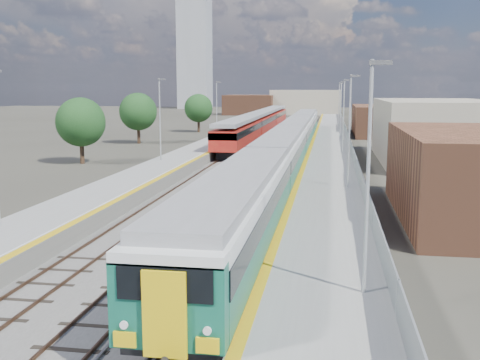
# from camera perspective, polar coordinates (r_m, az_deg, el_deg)

# --- Properties ---
(ground) EXTENTS (320.00, 320.00, 0.00)m
(ground) POSITION_cam_1_polar(r_m,az_deg,el_deg) (66.67, 4.53, 2.73)
(ground) COLOR #47443A
(ground) RESTS_ON ground
(ballast_bed) EXTENTS (10.50, 155.00, 0.06)m
(ballast_bed) POSITION_cam_1_polar(r_m,az_deg,el_deg) (69.35, 2.85, 3.03)
(ballast_bed) COLOR #565451
(ballast_bed) RESTS_ON ground
(tracks) EXTENTS (8.96, 160.00, 0.17)m
(tracks) POSITION_cam_1_polar(r_m,az_deg,el_deg) (70.94, 3.48, 3.23)
(tracks) COLOR #4C3323
(tracks) RESTS_ON ground
(platform_right) EXTENTS (4.70, 155.00, 8.52)m
(platform_right) POSITION_cam_1_polar(r_m,az_deg,el_deg) (68.86, 9.10, 3.30)
(platform_right) COLOR slate
(platform_right) RESTS_ON ground
(platform_left) EXTENTS (4.30, 155.00, 8.52)m
(platform_left) POSITION_cam_1_polar(r_m,az_deg,el_deg) (70.37, -2.67, 3.52)
(platform_left) COLOR slate
(platform_left) RESTS_ON ground
(buildings) EXTENTS (72.00, 185.50, 40.00)m
(buildings) POSITION_cam_1_polar(r_m,az_deg,el_deg) (156.41, 0.59, 10.47)
(buildings) COLOR brown
(buildings) RESTS_ON ground
(green_train) EXTENTS (3.06, 85.02, 3.37)m
(green_train) POSITION_cam_1_polar(r_m,az_deg,el_deg) (55.49, 5.17, 3.85)
(green_train) COLOR black
(green_train) RESTS_ON ground
(red_train) EXTENTS (3.05, 61.82, 3.85)m
(red_train) POSITION_cam_1_polar(r_m,az_deg,el_deg) (87.66, 2.08, 5.83)
(red_train) COLOR black
(red_train) RESTS_ON ground
(tree_a) EXTENTS (4.96, 4.96, 6.72)m
(tree_a) POSITION_cam_1_polar(r_m,az_deg,el_deg) (59.09, -15.88, 5.67)
(tree_a) COLOR #382619
(tree_a) RESTS_ON ground
(tree_b) EXTENTS (5.16, 5.16, 6.99)m
(tree_b) POSITION_cam_1_polar(r_m,az_deg,el_deg) (78.94, -10.32, 6.84)
(tree_b) COLOR #382619
(tree_b) RESTS_ON ground
(tree_c) EXTENTS (4.88, 4.88, 6.62)m
(tree_c) POSITION_cam_1_polar(r_m,az_deg,el_deg) (98.14, -4.24, 7.29)
(tree_c) COLOR #382619
(tree_c) RESTS_ON ground
(tree_d) EXTENTS (4.09, 4.09, 5.55)m
(tree_d) POSITION_cam_1_polar(r_m,az_deg,el_deg) (79.69, 20.91, 5.74)
(tree_d) COLOR #382619
(tree_d) RESTS_ON ground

